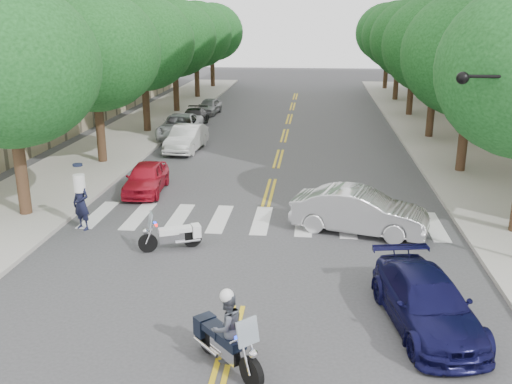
# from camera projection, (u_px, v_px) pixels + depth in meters

# --- Properties ---
(ground) EXTENTS (140.00, 140.00, 0.00)m
(ground) POSITION_uv_depth(u_px,v_px,m) (238.00, 306.00, 14.79)
(ground) COLOR #38383A
(ground) RESTS_ON ground
(sidewalk_left) EXTENTS (5.00, 60.00, 0.15)m
(sidewalk_left) POSITION_uv_depth(u_px,v_px,m) (137.00, 131.00, 36.59)
(sidewalk_left) COLOR #9E9991
(sidewalk_left) RESTS_ON ground
(sidewalk_right) EXTENTS (5.00, 60.00, 0.15)m
(sidewalk_right) POSITION_uv_depth(u_px,v_px,m) (440.00, 138.00, 34.73)
(sidewalk_right) COLOR #9E9991
(sidewalk_right) RESTS_ON ground
(tree_l_0) EXTENTS (6.40, 6.40, 8.45)m
(tree_l_0) POSITION_uv_depth(u_px,v_px,m) (8.00, 66.00, 19.70)
(tree_l_0) COLOR #382316
(tree_l_0) RESTS_ON ground
(tree_l_1) EXTENTS (6.40, 6.40, 8.45)m
(tree_l_1) POSITION_uv_depth(u_px,v_px,m) (94.00, 51.00, 27.29)
(tree_l_1) COLOR #382316
(tree_l_1) RESTS_ON ground
(tree_l_2) EXTENTS (6.40, 6.40, 8.45)m
(tree_l_2) POSITION_uv_depth(u_px,v_px,m) (143.00, 44.00, 34.89)
(tree_l_2) COLOR #382316
(tree_l_2) RESTS_ON ground
(tree_l_3) EXTENTS (6.40, 6.40, 8.45)m
(tree_l_3) POSITION_uv_depth(u_px,v_px,m) (174.00, 38.00, 42.49)
(tree_l_3) COLOR #382316
(tree_l_3) RESTS_ON ground
(tree_l_4) EXTENTS (6.40, 6.40, 8.45)m
(tree_l_4) POSITION_uv_depth(u_px,v_px,m) (196.00, 35.00, 50.09)
(tree_l_4) COLOR #382316
(tree_l_4) RESTS_ON ground
(tree_l_5) EXTENTS (6.40, 6.40, 8.45)m
(tree_l_5) POSITION_uv_depth(u_px,v_px,m) (212.00, 32.00, 57.68)
(tree_l_5) COLOR #382316
(tree_l_5) RESTS_ON ground
(tree_r_1) EXTENTS (6.40, 6.40, 8.45)m
(tree_r_1) POSITION_uv_depth(u_px,v_px,m) (473.00, 54.00, 25.57)
(tree_r_1) COLOR #382316
(tree_r_1) RESTS_ON ground
(tree_r_2) EXTENTS (6.40, 6.40, 8.45)m
(tree_r_2) POSITION_uv_depth(u_px,v_px,m) (437.00, 45.00, 33.17)
(tree_r_2) COLOR #382316
(tree_r_2) RESTS_ON ground
(tree_r_3) EXTENTS (6.40, 6.40, 8.45)m
(tree_r_3) POSITION_uv_depth(u_px,v_px,m) (415.00, 39.00, 40.76)
(tree_r_3) COLOR #382316
(tree_r_3) RESTS_ON ground
(tree_r_4) EXTENTS (6.40, 6.40, 8.45)m
(tree_r_4) POSITION_uv_depth(u_px,v_px,m) (399.00, 36.00, 48.36)
(tree_r_4) COLOR #382316
(tree_r_4) RESTS_ON ground
(tree_r_5) EXTENTS (6.40, 6.40, 8.45)m
(tree_r_5) POSITION_uv_depth(u_px,v_px,m) (388.00, 33.00, 55.96)
(tree_r_5) COLOR #382316
(tree_r_5) RESTS_ON ground
(motorcycle_police) EXTENTS (1.74, 1.83, 1.85)m
(motorcycle_police) POSITION_uv_depth(u_px,v_px,m) (226.00, 332.00, 12.04)
(motorcycle_police) COLOR black
(motorcycle_police) RESTS_ON ground
(motorcycle_parked) EXTENTS (1.93, 1.07, 1.32)m
(motorcycle_parked) POSITION_uv_depth(u_px,v_px,m) (176.00, 235.00, 18.32)
(motorcycle_parked) COLOR black
(motorcycle_parked) RESTS_ON ground
(officer_standing) EXTENTS (0.83, 0.72, 1.91)m
(officer_standing) POSITION_uv_depth(u_px,v_px,m) (81.00, 203.00, 19.86)
(officer_standing) COLOR black
(officer_standing) RESTS_ON ground
(convertible) EXTENTS (4.91, 2.82, 1.53)m
(convertible) POSITION_uv_depth(u_px,v_px,m) (359.00, 211.00, 19.64)
(convertible) COLOR #BBBBBD
(convertible) RESTS_ON ground
(sedan_blue) EXTENTS (2.58, 4.70, 1.29)m
(sedan_blue) POSITION_uv_depth(u_px,v_px,m) (427.00, 302.00, 13.67)
(sedan_blue) COLOR #0D0D36
(sedan_blue) RESTS_ON ground
(parked_car_a) EXTENTS (1.75, 3.82, 1.27)m
(parked_car_a) POSITION_uv_depth(u_px,v_px,m) (146.00, 178.00, 24.13)
(parked_car_a) COLOR #B01226
(parked_car_a) RESTS_ON ground
(parked_car_b) EXTENTS (1.76, 4.33, 1.40)m
(parked_car_b) POSITION_uv_depth(u_px,v_px,m) (187.00, 138.00, 31.55)
(parked_car_b) COLOR silver
(parked_car_b) RESTS_ON ground
(parked_car_c) EXTENTS (2.69, 5.27, 1.42)m
(parked_car_c) POSITION_uv_depth(u_px,v_px,m) (181.00, 127.00, 34.76)
(parked_car_c) COLOR #B4B7BD
(parked_car_c) RESTS_ON ground
(parked_car_d) EXTENTS (1.79, 4.08, 1.17)m
(parked_car_d) POSITION_uv_depth(u_px,v_px,m) (194.00, 118.00, 38.50)
(parked_car_d) COLOR black
(parked_car_d) RESTS_ON ground
(parked_car_e) EXTENTS (1.65, 3.57, 1.18)m
(parked_car_e) POSITION_uv_depth(u_px,v_px,m) (209.00, 106.00, 43.23)
(parked_car_e) COLOR gray
(parked_car_e) RESTS_ON ground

